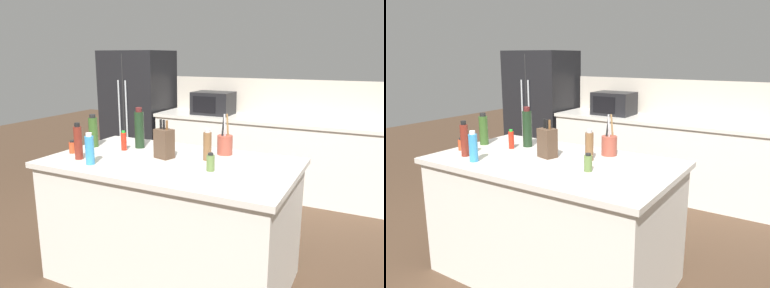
# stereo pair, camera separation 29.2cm
# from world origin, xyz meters

# --- Properties ---
(ground_plane) EXTENTS (14.00, 14.00, 0.00)m
(ground_plane) POSITION_xyz_m (0.00, 0.00, 0.00)
(ground_plane) COLOR #473323
(back_counter_run) EXTENTS (3.28, 0.66, 0.94)m
(back_counter_run) POSITION_xyz_m (0.30, 2.20, 0.47)
(back_counter_run) COLOR beige
(back_counter_run) RESTS_ON ground_plane
(wall_backsplash) EXTENTS (3.24, 0.03, 0.46)m
(wall_backsplash) POSITION_xyz_m (0.30, 2.52, 1.17)
(wall_backsplash) COLOR #B2A899
(wall_backsplash) RESTS_ON back_counter_run
(kitchen_island) EXTENTS (1.82, 1.04, 0.94)m
(kitchen_island) POSITION_xyz_m (0.00, 0.00, 0.47)
(kitchen_island) COLOR beige
(kitchen_island) RESTS_ON ground_plane
(refrigerator) EXTENTS (0.91, 0.75, 1.76)m
(refrigerator) POSITION_xyz_m (-1.83, 2.25, 0.88)
(refrigerator) COLOR black
(refrigerator) RESTS_ON ground_plane
(microwave) EXTENTS (0.50, 0.39, 0.29)m
(microwave) POSITION_xyz_m (-0.61, 2.20, 1.09)
(microwave) COLOR black
(microwave) RESTS_ON back_counter_run
(knife_block) EXTENTS (0.15, 0.13, 0.29)m
(knife_block) POSITION_xyz_m (-0.08, 0.04, 1.05)
(knife_block) COLOR #4C3828
(knife_block) RESTS_ON kitchen_island
(utensil_crock) EXTENTS (0.12, 0.12, 0.32)m
(utensil_crock) POSITION_xyz_m (0.29, 0.34, 1.02)
(utensil_crock) COLOR brown
(utensil_crock) RESTS_ON kitchen_island
(hot_sauce_bottle) EXTENTS (0.04, 0.04, 0.16)m
(hot_sauce_bottle) POSITION_xyz_m (-0.49, 0.10, 1.02)
(hot_sauce_bottle) COLOR red
(hot_sauce_bottle) RESTS_ON kitchen_island
(vinegar_bottle) EXTENTS (0.06, 0.06, 0.27)m
(vinegar_bottle) POSITION_xyz_m (-0.63, -0.27, 1.07)
(vinegar_bottle) COLOR maroon
(vinegar_bottle) RESTS_ON kitchen_island
(olive_oil_bottle) EXTENTS (0.08, 0.08, 0.28)m
(olive_oil_bottle) POSITION_xyz_m (-0.80, 0.09, 1.07)
(olive_oil_bottle) COLOR #2D4C1E
(olive_oil_bottle) RESTS_ON kitchen_island
(wine_bottle) EXTENTS (0.08, 0.08, 0.34)m
(wine_bottle) POSITION_xyz_m (-0.43, 0.23, 1.10)
(wine_bottle) COLOR black
(wine_bottle) RESTS_ON kitchen_island
(spice_jar_paprika) EXTENTS (0.05, 0.05, 0.10)m
(spice_jar_paprika) POSITION_xyz_m (-0.80, -0.16, 0.99)
(spice_jar_paprika) COLOR #B73D1E
(spice_jar_paprika) RESTS_ON kitchen_island
(spice_jar_oregano) EXTENTS (0.06, 0.06, 0.12)m
(spice_jar_oregano) POSITION_xyz_m (0.36, -0.10, 1.00)
(spice_jar_oregano) COLOR #567038
(spice_jar_oregano) RESTS_ON kitchen_island
(dish_soap_bottle) EXTENTS (0.06, 0.06, 0.23)m
(dish_soap_bottle) POSITION_xyz_m (-0.46, -0.34, 1.05)
(dish_soap_bottle) COLOR #3384BC
(dish_soap_bottle) RESTS_ON kitchen_island
(pepper_grinder) EXTENTS (0.06, 0.06, 0.23)m
(pepper_grinder) POSITION_xyz_m (0.24, 0.13, 1.05)
(pepper_grinder) COLOR brown
(pepper_grinder) RESTS_ON kitchen_island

